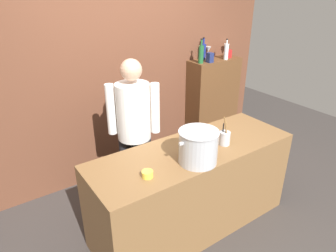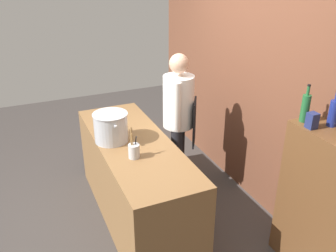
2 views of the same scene
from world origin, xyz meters
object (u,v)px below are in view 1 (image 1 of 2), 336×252
wine_bottle_clear (226,52)px  spice_tin_navy (210,58)px  wine_bottle_green (201,54)px  spice_tin_red (228,54)px  chef (134,126)px  stockpot_large (198,147)px  wine_glass_wide (227,47)px  wine_bottle_cobalt (203,51)px  wine_glass_tall (208,50)px  utensil_crock (225,138)px  butter_jar (147,174)px

wine_bottle_clear → spice_tin_navy: bearing=-179.1°
wine_bottle_green → spice_tin_red: bearing=3.2°
chef → stockpot_large: bearing=132.2°
wine_glass_wide → spice_tin_red: wine_glass_wide is taller
wine_bottle_cobalt → wine_glass_tall: size_ratio=1.85×
chef → spice_tin_navy: size_ratio=13.01×
wine_bottle_cobalt → wine_glass_tall: wine_bottle_cobalt is taller
chef → wine_bottle_clear: 1.85m
wine_bottle_cobalt → wine_bottle_green: size_ratio=0.94×
chef → wine_bottle_clear: (1.72, 0.47, 0.48)m
stockpot_large → utensil_crock: 0.43m
butter_jar → wine_bottle_clear: wine_bottle_clear is taller
chef → wine_glass_wide: size_ratio=9.98×
wine_bottle_cobalt → wine_bottle_green: bearing=-138.7°
wine_glass_wide → spice_tin_red: bearing=-124.9°
chef → wine_glass_wide: (1.90, 0.64, 0.49)m
wine_bottle_cobalt → wine_bottle_green: wine_bottle_green is taller
stockpot_large → wine_glass_wide: size_ratio=2.42×
utensil_crock → spice_tin_red: 1.82m
butter_jar → wine_bottle_clear: (2.03, 1.24, 0.52)m
wine_bottle_green → wine_glass_wide: (0.60, 0.14, 0.00)m
chef → utensil_crock: 0.92m
stockpot_large → utensil_crock: size_ratio=1.36×
utensil_crock → wine_bottle_green: (0.72, 1.23, 0.49)m
wine_glass_tall → butter_jar: bearing=-142.6°
wine_bottle_clear → wine_glass_wide: wine_bottle_clear is taller
utensil_crock → wine_glass_wide: (1.32, 1.36, 0.49)m
stockpot_large → wine_bottle_cobalt: (1.29, 1.46, 0.40)m
wine_glass_wide → stockpot_large: bearing=-139.8°
wine_bottle_green → wine_bottle_cobalt: bearing=41.3°
wine_bottle_clear → spice_tin_red: (0.10, 0.06, -0.05)m
utensil_crock → wine_bottle_cobalt: 1.69m
wine_bottle_green → utensil_crock: bearing=-120.5°
wine_bottle_green → wine_glass_tall: (0.27, 0.17, -0.01)m
chef → spice_tin_red: size_ratio=14.78×
spice_tin_navy → spice_tin_red: bearing=9.5°
wine_glass_tall → spice_tin_navy: 0.26m
wine_bottle_green → butter_jar: bearing=-141.6°
stockpot_large → utensil_crock: (0.41, 0.10, -0.08)m
wine_glass_wide → spice_tin_red: size_ratio=1.48×
spice_tin_navy → utensil_crock: bearing=-125.5°
wine_bottle_clear → wine_bottle_green: bearing=175.7°
wine_bottle_clear → wine_glass_tall: wine_bottle_clear is taller
stockpot_large → wine_glass_wide: (1.73, 1.46, 0.41)m
wine_bottle_green → spice_tin_navy: wine_bottle_green is taller
wine_glass_wide → spice_tin_navy: bearing=-159.7°
wine_bottle_cobalt → wine_bottle_clear: bearing=-32.7°
spice_tin_red → spice_tin_navy: spice_tin_navy is taller
wine_bottle_green → wine_glass_wide: size_ratio=1.89×
spice_tin_red → spice_tin_navy: (-0.40, -0.07, 0.01)m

